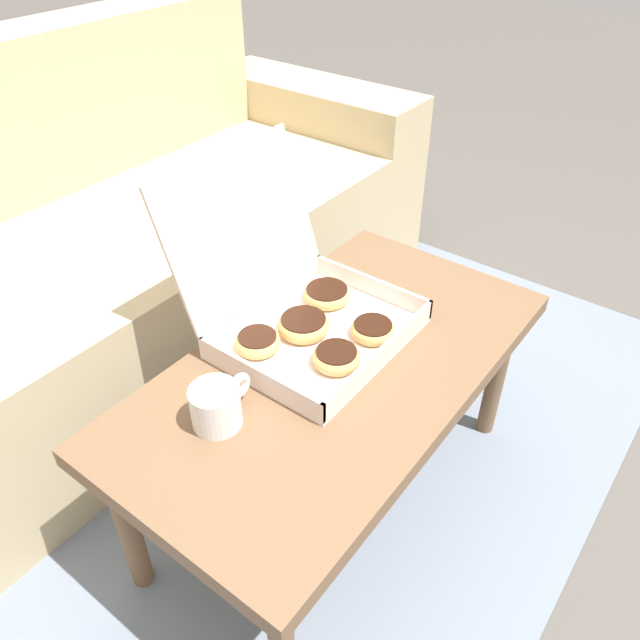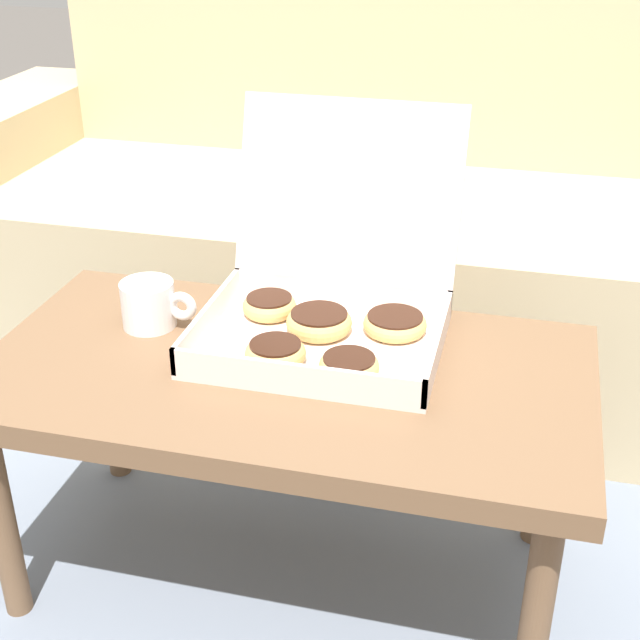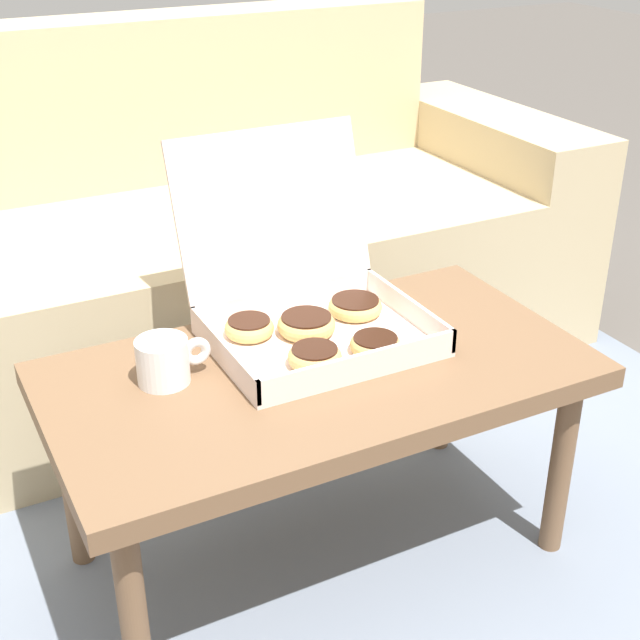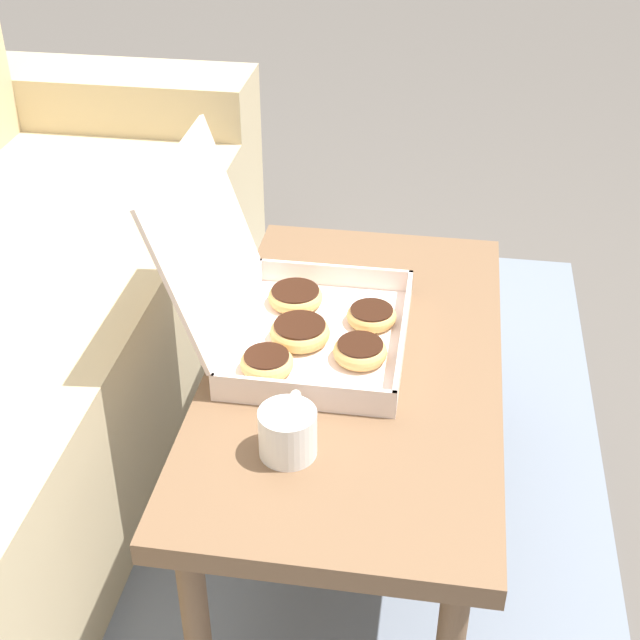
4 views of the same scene
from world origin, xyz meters
TOP-DOWN VIEW (x-y plane):
  - ground_plane at (0.00, 0.00)m, footprint 12.00×12.00m
  - area_rug at (0.00, 0.30)m, footprint 2.35×1.78m
  - coffee_table at (0.00, -0.06)m, footprint 0.96×0.52m
  - pastry_box at (0.04, 0.06)m, footprint 0.39×0.41m
  - coffee_mug at (-0.26, 0.01)m, footprint 0.13×0.09m

SIDE VIEW (x-z plane):
  - ground_plane at x=0.00m, z-range 0.00..0.00m
  - area_rug at x=0.00m, z-range 0.00..0.01m
  - coffee_table at x=0.00m, z-range 0.17..0.61m
  - coffee_mug at x=-0.26m, z-range 0.44..0.52m
  - pastry_box at x=0.04m, z-range 0.32..0.67m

